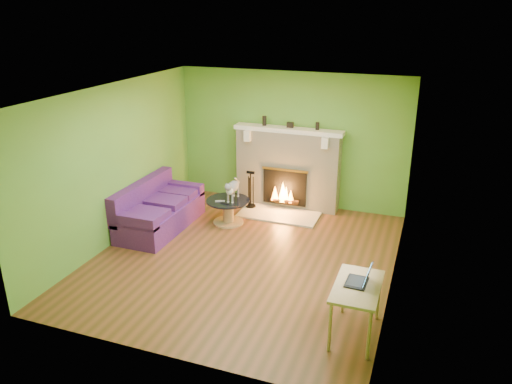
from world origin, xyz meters
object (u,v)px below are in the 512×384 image
sofa (158,210)px  desk (357,291)px  cat (233,189)px  coffee_table (228,210)px

sofa → desk: bearing=-26.6°
desk → cat: size_ratio=1.41×
desk → sofa: bearing=153.4°
sofa → coffee_table: (1.09, 0.60, -0.06)m
desk → cat: cat is taller
sofa → cat: size_ratio=2.86×
coffee_table → desk: bearing=-42.8°
sofa → desk: size_ratio=2.02×
coffee_table → cat: 0.40m
sofa → coffee_table: size_ratio=2.35×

